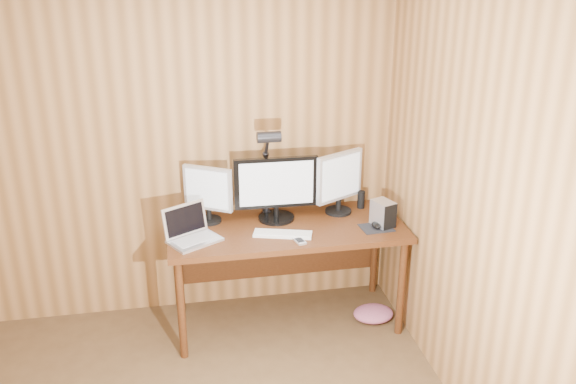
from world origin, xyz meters
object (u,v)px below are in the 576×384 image
object	(u,v)px
desk_lamp	(268,160)
laptop	(191,232)
phone	(300,241)
speaker	(361,200)
monitor_right	(339,181)
desk	(285,238)
monitor_left	(208,193)
monitor_center	(276,188)
mouse	(377,225)
hard_drive	(383,213)
keyboard	(283,234)

from	to	relation	value
desk_lamp	laptop	bearing A→B (deg)	-137.19
phone	speaker	xyz separation A→B (m)	(0.55, 0.47, 0.06)
monitor_right	desk	bearing A→B (deg)	165.00
monitor_left	desk_lamp	bearing A→B (deg)	28.65
monitor_left	laptop	distance (m)	0.33
monitor_right	phone	xyz separation A→B (m)	(-0.37, -0.42, -0.23)
monitor_center	mouse	xyz separation A→B (m)	(0.64, -0.27, -0.21)
monitor_center	hard_drive	xyz separation A→B (m)	(0.69, -0.24, -0.15)
monitor_right	mouse	xyz separation A→B (m)	(0.18, -0.31, -0.22)
laptop	speaker	xyz separation A→B (m)	(1.24, 0.31, 0.01)
desk	phone	size ratio (longest dim) A/B	13.54
laptop	keyboard	world-z (taller)	laptop
monitor_right	hard_drive	bearing A→B (deg)	-76.91
mouse	hard_drive	xyz separation A→B (m)	(0.05, 0.04, 0.07)
monitor_center	speaker	world-z (taller)	monitor_center
phone	hard_drive	bearing A→B (deg)	0.09
monitor_left	mouse	world-z (taller)	monitor_left
laptop	desk_lamp	xyz separation A→B (m)	(0.55, 0.25, 0.37)
phone	laptop	bearing A→B (deg)	153.13
monitor_right	mouse	world-z (taller)	monitor_right
desk	keyboard	xyz separation A→B (m)	(-0.05, -0.20, 0.13)
monitor_center	desk_lamp	size ratio (longest dim) A/B	0.84
hard_drive	speaker	xyz separation A→B (m)	(-0.06, 0.32, -0.02)
laptop	phone	distance (m)	0.71
desk	mouse	world-z (taller)	mouse
keyboard	hard_drive	size ratio (longest dim) A/B	2.13
mouse	hard_drive	distance (m)	0.09
monitor_center	keyboard	bearing A→B (deg)	-89.44
monitor_right	laptop	world-z (taller)	monitor_right
phone	desk_lamp	distance (m)	0.60
monitor_center	mouse	world-z (taller)	monitor_center
monitor_center	speaker	bearing A→B (deg)	8.90
desk	phone	xyz separation A→B (m)	(0.04, -0.32, 0.13)
monitor_right	laptop	bearing A→B (deg)	165.39
desk	monitor_left	bearing A→B (deg)	168.59
monitor_left	monitor_right	distance (m)	0.92
speaker	desk_lamp	world-z (taller)	desk_lamp
monitor_left	mouse	size ratio (longest dim) A/B	3.73
desk	monitor_left	size ratio (longest dim) A/B	4.01
desk	hard_drive	world-z (taller)	hard_drive
keyboard	speaker	bearing A→B (deg)	45.21
monitor_left	phone	xyz separation A→B (m)	(0.55, -0.43, -0.21)
desk	hard_drive	distance (m)	0.70
monitor_right	mouse	size ratio (longest dim) A/B	4.17
phone	desk_lamp	bearing A→B (deg)	95.12
monitor_left	keyboard	xyz separation A→B (m)	(0.46, -0.31, -0.20)
monitor_center	mouse	bearing A→B (deg)	-21.98
monitor_right	laptop	xyz separation A→B (m)	(-1.06, -0.25, -0.18)
keyboard	phone	size ratio (longest dim) A/B	3.38
hard_drive	desk	bearing A→B (deg)	144.72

